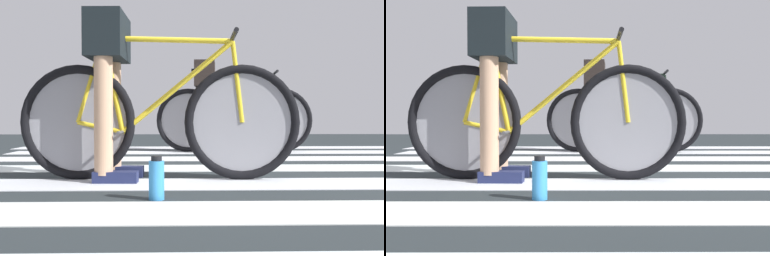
# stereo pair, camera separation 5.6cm
# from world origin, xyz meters

# --- Properties ---
(ground) EXTENTS (18.00, 14.00, 0.02)m
(ground) POSITION_xyz_m (0.00, 0.00, 0.01)
(ground) COLOR #242B2D
(crosswalk_markings) EXTENTS (5.46, 4.98, 0.00)m
(crosswalk_markings) POSITION_xyz_m (-0.01, 0.09, 0.02)
(crosswalk_markings) COLOR silver
(crosswalk_markings) RESTS_ON ground
(bicycle_1_of_2) EXTENTS (1.74, 0.52, 0.93)m
(bicycle_1_of_2) POSITION_xyz_m (-0.73, -0.49, 0.41)
(bicycle_1_of_2) COLOR black
(bicycle_1_of_2) RESTS_ON ground
(cyclist_1_of_2) EXTENTS (0.32, 0.42, 1.02)m
(cyclist_1_of_2) POSITION_xyz_m (-1.04, -0.48, 0.68)
(cyclist_1_of_2) COLOR tan
(cyclist_1_of_2) RESTS_ON ground
(bicycle_2_of_2) EXTENTS (1.73, 0.52, 0.93)m
(bicycle_2_of_2) POSITION_xyz_m (-0.01, 1.63, 0.41)
(bicycle_2_of_2) COLOR black
(bicycle_2_of_2) RESTS_ON ground
(cyclist_2_of_2) EXTENTS (0.35, 0.43, 1.01)m
(cyclist_2_of_2) POSITION_xyz_m (-0.32, 1.66, 0.68)
(cyclist_2_of_2) COLOR brown
(cyclist_2_of_2) RESTS_ON ground
(water_bottle) EXTENTS (0.07, 0.07, 0.21)m
(water_bottle) POSITION_xyz_m (-0.72, -1.15, 0.12)
(water_bottle) COLOR #3690DA
(water_bottle) RESTS_ON ground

